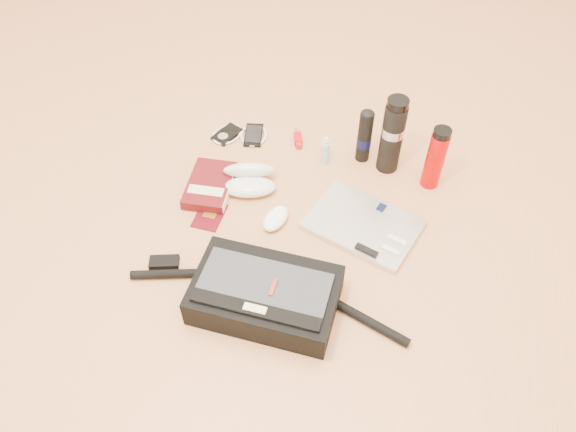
% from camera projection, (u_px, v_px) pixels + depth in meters
% --- Properties ---
extents(ground, '(4.00, 4.00, 0.00)m').
position_uv_depth(ground, '(285.00, 244.00, 1.72)').
color(ground, tan).
rests_on(ground, ground).
extents(messenger_bag, '(0.82, 0.25, 0.11)m').
position_uv_depth(messenger_bag, '(264.00, 295.00, 1.54)').
color(messenger_bag, black).
rests_on(messenger_bag, ground).
extents(laptop, '(0.38, 0.31, 0.03)m').
position_uv_depth(laptop, '(363.00, 225.00, 1.76)').
color(laptop, silver).
rests_on(laptop, ground).
extents(book, '(0.16, 0.23, 0.04)m').
position_uv_depth(book, '(210.00, 186.00, 1.86)').
color(book, '#4A0B0F').
rests_on(book, ground).
extents(passport, '(0.09, 0.12, 0.01)m').
position_uv_depth(passport, '(210.00, 215.00, 1.80)').
color(passport, '#49050F').
rests_on(passport, ground).
extents(mouse, '(0.09, 0.12, 0.04)m').
position_uv_depth(mouse, '(275.00, 219.00, 1.77)').
color(mouse, white).
rests_on(mouse, ground).
extents(sunglasses_case, '(0.21, 0.19, 0.10)m').
position_uv_depth(sunglasses_case, '(249.00, 179.00, 1.86)').
color(sunglasses_case, silver).
rests_on(sunglasses_case, ground).
extents(ipod, '(0.12, 0.13, 0.01)m').
position_uv_depth(ipod, '(227.00, 134.00, 2.05)').
color(ipod, black).
rests_on(ipod, ground).
extents(phone, '(0.11, 0.13, 0.01)m').
position_uv_depth(phone, '(254.00, 135.00, 2.05)').
color(phone, black).
rests_on(phone, ground).
extents(inhaler, '(0.05, 0.10, 0.03)m').
position_uv_depth(inhaler, '(298.00, 138.00, 2.02)').
color(inhaler, '#C1060E').
rests_on(inhaler, ground).
extents(spray_bottle, '(0.04, 0.04, 0.11)m').
position_uv_depth(spray_bottle, '(325.00, 152.00, 1.93)').
color(spray_bottle, '#93B2C7').
rests_on(spray_bottle, ground).
extents(aerosol_can, '(0.06, 0.06, 0.21)m').
position_uv_depth(aerosol_can, '(365.00, 136.00, 1.90)').
color(aerosol_can, black).
rests_on(aerosol_can, ground).
extents(thermos_black, '(0.08, 0.08, 0.29)m').
position_uv_depth(thermos_black, '(392.00, 135.00, 1.84)').
color(thermos_black, black).
rests_on(thermos_black, ground).
extents(thermos_red, '(0.07, 0.07, 0.23)m').
position_uv_depth(thermos_red, '(435.00, 158.00, 1.81)').
color(thermos_red, '#AF0302').
rests_on(thermos_red, ground).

